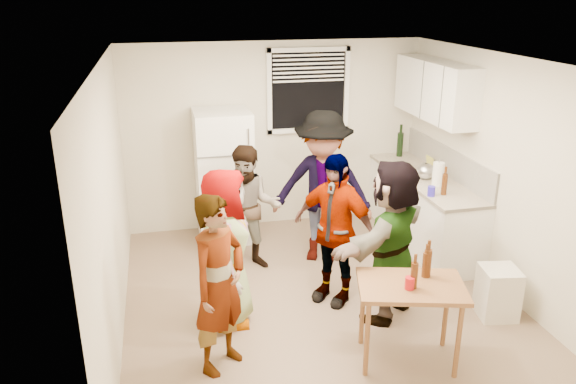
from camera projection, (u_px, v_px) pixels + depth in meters
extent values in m
cube|color=white|center=(224.00, 176.00, 7.21)|extent=(0.70, 0.70, 1.70)
cube|color=white|center=(422.00, 211.00, 7.21)|extent=(0.60, 2.20, 0.86)
cube|color=#B8AB97|center=(425.00, 178.00, 7.05)|extent=(0.64, 2.22, 0.04)
cube|color=beige|center=(447.00, 161.00, 7.05)|extent=(0.03, 2.20, 0.36)
cube|color=white|center=(435.00, 90.00, 6.90)|extent=(0.34, 1.60, 0.70)
cylinder|color=white|center=(437.00, 185.00, 6.72)|extent=(0.13, 0.13, 0.28)
cylinder|color=black|center=(399.00, 156.00, 7.90)|extent=(0.09, 0.09, 0.34)
cylinder|color=#47230C|center=(443.00, 195.00, 6.42)|extent=(0.06, 0.06, 0.25)
cylinder|color=#2B20BB|center=(431.00, 196.00, 6.38)|extent=(0.09, 0.09, 0.11)
cube|color=#CECA4C|center=(430.00, 162.00, 7.36)|extent=(0.02, 0.18, 0.15)
cube|color=silver|center=(498.00, 293.00, 5.61)|extent=(0.41, 0.41, 0.52)
cylinder|color=#47230C|center=(426.00, 276.00, 4.89)|extent=(0.07, 0.07, 0.26)
cylinder|color=#B61218|center=(409.00, 289.00, 4.69)|extent=(0.08, 0.08, 0.11)
imported|color=gray|center=(229.00, 320.00, 5.60)|extent=(1.66, 0.94, 0.50)
imported|color=#141933|center=(223.00, 364.00, 4.95)|extent=(1.52, 1.55, 0.38)
imported|color=brown|center=(251.00, 267.00, 6.68)|extent=(0.94, 1.58, 0.56)
imported|color=#3B3B40|center=(321.00, 258.00, 6.91)|extent=(1.84, 2.16, 0.68)
imported|color=black|center=(332.00, 298.00, 6.01)|extent=(1.83, 1.78, 0.39)
imported|color=#DB9A4D|center=(386.00, 313.00, 5.73)|extent=(2.21, 2.23, 0.48)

